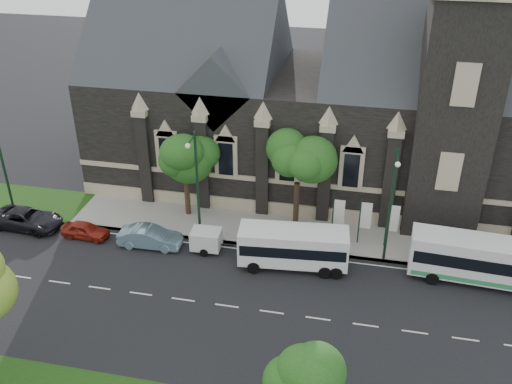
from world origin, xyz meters
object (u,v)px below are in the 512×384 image
(tree_park_east, at_px, (305,379))
(tour_coach, at_px, (497,262))
(street_lamp_far, at_px, (1,162))
(street_lamp_mid, at_px, (196,182))
(box_trailer, at_px, (206,239))
(street_lamp_near, at_px, (391,201))
(banner_flag_center, at_px, (364,218))
(sedan, at_px, (150,237))
(tree_walk_left, at_px, (188,151))
(car_far_black, at_px, (27,219))
(banner_flag_left, at_px, (337,215))
(shuttle_bus, at_px, (293,246))
(banner_flag_right, at_px, (391,221))
(car_far_red, at_px, (85,230))
(tree_walk_right, at_px, (301,161))

(tree_park_east, distance_m, tour_coach, 19.22)
(tree_park_east, distance_m, street_lamp_far, 30.90)
(street_lamp_mid, distance_m, box_trailer, 4.42)
(street_lamp_near, distance_m, banner_flag_center, 3.74)
(street_lamp_mid, bearing_deg, sedan, -155.19)
(tree_walk_left, relative_size, box_trailer, 2.39)
(car_far_black, bearing_deg, street_lamp_near, -84.31)
(banner_flag_left, distance_m, box_trailer, 9.97)
(tree_park_east, relative_size, shuttle_bus, 0.79)
(banner_flag_center, height_order, car_far_black, banner_flag_center)
(banner_flag_left, xyz_separation_m, box_trailer, (-9.36, -3.12, -1.42))
(banner_flag_left, bearing_deg, banner_flag_right, 0.00)
(tour_coach, height_order, car_far_red, tour_coach)
(tour_coach, xyz_separation_m, car_far_black, (-35.37, -0.01, -1.03))
(banner_flag_left, height_order, sedan, banner_flag_left)
(tree_walk_left, bearing_deg, street_lamp_mid, -63.53)
(banner_flag_center, height_order, sedan, banner_flag_center)
(street_lamp_far, distance_m, banner_flag_right, 30.47)
(banner_flag_left, bearing_deg, street_lamp_mid, -169.50)
(banner_flag_center, xyz_separation_m, box_trailer, (-11.36, -3.12, -1.42))
(box_trailer, height_order, sedan, box_trailer)
(banner_flag_left, bearing_deg, tree_park_east, -90.35)
(banner_flag_right, xyz_separation_m, sedan, (-17.69, -3.48, -1.59))
(car_far_black, bearing_deg, tree_park_east, -118.92)
(banner_flag_left, relative_size, banner_flag_center, 1.00)
(tree_walk_right, xyz_separation_m, street_lamp_far, (-23.21, -3.62, -0.71))
(banner_flag_left, distance_m, car_far_red, 19.45)
(banner_flag_left, bearing_deg, shuttle_bus, -126.05)
(box_trailer, bearing_deg, sedan, -177.43)
(banner_flag_center, bearing_deg, street_lamp_far, -176.14)
(street_lamp_mid, relative_size, street_lamp_far, 1.00)
(banner_flag_center, bearing_deg, street_lamp_near, -48.07)
(box_trailer, bearing_deg, car_far_black, 177.33)
(tree_walk_right, height_order, car_far_red, tree_walk_right)
(tree_walk_right, relative_size, car_far_black, 1.38)
(tree_walk_left, height_order, street_lamp_mid, street_lamp_mid)
(street_lamp_mid, relative_size, car_far_black, 1.59)
(tour_coach, relative_size, shuttle_bus, 1.46)
(street_lamp_near, distance_m, banner_flag_left, 4.99)
(street_lamp_near, xyz_separation_m, tour_coach, (7.38, -1.06, -3.29))
(car_far_black, bearing_deg, tree_walk_left, -65.51)
(tree_walk_left, relative_size, car_far_red, 2.04)
(shuttle_bus, bearing_deg, tree_walk_left, 144.48)
(box_trailer, relative_size, car_far_red, 0.85)
(street_lamp_near, relative_size, street_lamp_far, 1.00)
(tree_walk_left, relative_size, banner_flag_right, 1.91)
(street_lamp_near, bearing_deg, banner_flag_right, 81.44)
(box_trailer, bearing_deg, banner_flag_center, 13.28)
(box_trailer, xyz_separation_m, sedan, (-4.33, -0.35, -0.17))
(tree_walk_left, height_order, street_lamp_far, street_lamp_far)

